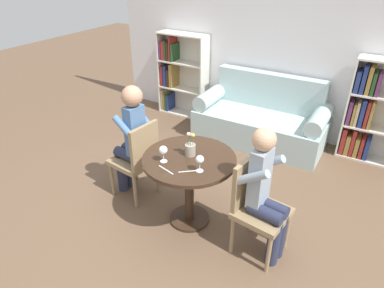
{
  "coord_description": "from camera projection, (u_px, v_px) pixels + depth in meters",
  "views": [
    {
      "loc": [
        1.38,
        -2.28,
        2.39
      ],
      "look_at": [
        0.0,
        0.05,
        0.86
      ],
      "focal_mm": 32.0,
      "sensor_mm": 36.0,
      "label": 1
    }
  ],
  "objects": [
    {
      "name": "wine_glass_right",
      "position": [
        200.0,
        160.0,
        2.89
      ],
      "size": [
        0.07,
        0.07,
        0.15
      ],
      "color": "white",
      "rests_on": "round_table"
    },
    {
      "name": "person_right",
      "position": [
        267.0,
        194.0,
        2.82
      ],
      "size": [
        0.44,
        0.38,
        1.23
      ],
      "rotation": [
        0.0,
        0.0,
        1.44
      ],
      "color": "#282D47",
      "rests_on": "ground_plane"
    },
    {
      "name": "bookshelf_left",
      "position": [
        179.0,
        74.0,
        5.52
      ],
      "size": [
        0.81,
        0.28,
        1.31
      ],
      "color": "silver",
      "rests_on": "ground_plane"
    },
    {
      "name": "round_table",
      "position": [
        189.0,
        172.0,
        3.22
      ],
      "size": [
        0.87,
        0.87,
        0.74
      ],
      "color": "#382619",
      "rests_on": "ground_plane"
    },
    {
      "name": "fork_left_setting",
      "position": [
        166.0,
        170.0,
        2.96
      ],
      "size": [
        0.19,
        0.06,
        0.0
      ],
      "color": "silver",
      "rests_on": "round_table"
    },
    {
      "name": "person_left",
      "position": [
        131.0,
        139.0,
        3.56
      ],
      "size": [
        0.44,
        0.37,
        1.28
      ],
      "rotation": [
        0.0,
        0.0,
        -1.69
      ],
      "color": "#282D47",
      "rests_on": "ground_plane"
    },
    {
      "name": "chair_right",
      "position": [
        256.0,
        204.0,
        2.95
      ],
      "size": [
        0.47,
        0.47,
        0.9
      ],
      "rotation": [
        0.0,
        0.0,
        1.44
      ],
      "color": "#937A56",
      "rests_on": "ground_plane"
    },
    {
      "name": "flower_vase",
      "position": [
        190.0,
        148.0,
        3.14
      ],
      "size": [
        0.1,
        0.1,
        0.24
      ],
      "color": "#9E9384",
      "rests_on": "round_table"
    },
    {
      "name": "ground_plane",
      "position": [
        190.0,
        219.0,
        3.5
      ],
      "size": [
        16.0,
        16.0,
        0.0
      ],
      "primitive_type": "plane",
      "color": "brown"
    },
    {
      "name": "knife_left_setting",
      "position": [
        189.0,
        171.0,
        2.94
      ],
      "size": [
        0.15,
        0.13,
        0.0
      ],
      "color": "silver",
      "rests_on": "round_table"
    },
    {
      "name": "wine_glass_left",
      "position": [
        163.0,
        151.0,
        3.02
      ],
      "size": [
        0.08,
        0.08,
        0.16
      ],
      "color": "white",
      "rests_on": "round_table"
    },
    {
      "name": "bookshelf_right",
      "position": [
        372.0,
        114.0,
        4.27
      ],
      "size": [
        0.81,
        0.28,
        1.31
      ],
      "color": "silver",
      "rests_on": "ground_plane"
    },
    {
      "name": "chair_left",
      "position": [
        138.0,
        157.0,
        3.61
      ],
      "size": [
        0.47,
        0.47,
        0.9
      ],
      "rotation": [
        0.0,
        0.0,
        -1.69
      ],
      "color": "#937A56",
      "rests_on": "ground_plane"
    },
    {
      "name": "couch",
      "position": [
        261.0,
        120.0,
        4.81
      ],
      "size": [
        1.77,
        0.8,
        0.92
      ],
      "color": "#A8C1C1",
      "rests_on": "ground_plane"
    },
    {
      "name": "back_wall",
      "position": [
        280.0,
        39.0,
        4.62
      ],
      "size": [
        5.2,
        0.05,
        2.7
      ],
      "color": "silver",
      "rests_on": "ground_plane"
    }
  ]
}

